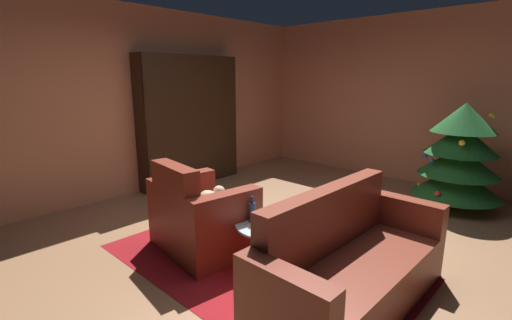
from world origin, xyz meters
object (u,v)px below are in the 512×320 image
decorated_tree (460,156)px  book_stack_on_table (280,219)px  coffee_table (272,227)px  bottle_on_table (252,212)px  armchair_red (200,219)px  bookshelf_unit (195,121)px  couch_red (350,268)px

decorated_tree → book_stack_on_table: bearing=-105.0°
coffee_table → bottle_on_table: size_ratio=2.74×
armchair_red → decorated_tree: (1.56, 3.16, 0.38)m
coffee_table → book_stack_on_table: 0.11m
book_stack_on_table → bookshelf_unit: bearing=156.9°
armchair_red → coffee_table: armchair_red is taller
bookshelf_unit → decorated_tree: size_ratio=1.47×
armchair_red → bottle_on_table: size_ratio=4.39×
armchair_red → coffee_table: 0.79m
coffee_table → book_stack_on_table: bearing=45.7°
bookshelf_unit → couch_red: bookshelf_unit is taller
couch_red → coffee_table: bearing=177.3°
decorated_tree → armchair_red: bearing=-116.3°
bookshelf_unit → coffee_table: bookshelf_unit is taller
book_stack_on_table → bottle_on_table: bearing=-145.6°
couch_red → book_stack_on_table: size_ratio=8.86×
bookshelf_unit → coffee_table: bearing=-24.4°
coffee_table → book_stack_on_table: (0.05, 0.05, 0.08)m
decorated_tree → coffee_table: bearing=-105.6°
bottle_on_table → armchair_red: bearing=-164.3°
armchair_red → couch_red: armchair_red is taller
bookshelf_unit → armchair_red: size_ratio=1.89×
book_stack_on_table → decorated_tree: bearing=75.0°
armchair_red → book_stack_on_table: size_ratio=5.17×
bookshelf_unit → bottle_on_table: size_ratio=8.30×
bookshelf_unit → armchair_red: (2.01, -1.51, -0.70)m
bookshelf_unit → coffee_table: size_ratio=3.03×
coffee_table → book_stack_on_table: size_ratio=3.23×
coffee_table → decorated_tree: decorated_tree is taller
bookshelf_unit → decorated_tree: bearing=24.8°
coffee_table → decorated_tree: (0.81, 2.90, 0.34)m
bookshelf_unit → decorated_tree: 3.95m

